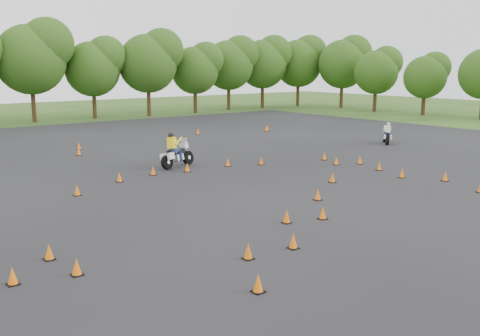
{
  "coord_description": "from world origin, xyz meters",
  "views": [
    {
      "loc": [
        -13.93,
        -13.72,
        5.54
      ],
      "look_at": [
        0.0,
        4.0,
        1.2
      ],
      "focal_mm": 40.0,
      "sensor_mm": 36.0,
      "label": 1
    }
  ],
  "objects": [
    {
      "name": "traffic_cones",
      "position": [
        -0.06,
        5.88,
        0.23
      ],
      "size": [
        36.19,
        32.43,
        0.45
      ],
      "color": "orange",
      "rests_on": "asphalt_pad"
    },
    {
      "name": "ground",
      "position": [
        0.0,
        0.0,
        0.0
      ],
      "size": [
        140.0,
        140.0,
        0.0
      ],
      "primitive_type": "plane",
      "color": "#2D5119",
      "rests_on": "ground"
    },
    {
      "name": "asphalt_pad",
      "position": [
        0.0,
        6.0,
        0.01
      ],
      "size": [
        62.0,
        62.0,
        0.0
      ],
      "primitive_type": "plane",
      "color": "black",
      "rests_on": "ground"
    },
    {
      "name": "treeline",
      "position": [
        0.68,
        35.47,
        4.67
      ],
      "size": [
        87.18,
        32.02,
        10.61
      ],
      "color": "#2A4C15",
      "rests_on": "ground"
    },
    {
      "name": "rider_white",
      "position": [
        17.9,
        9.79,
        0.78
      ],
      "size": [
        1.86,
        1.84,
        1.55
      ],
      "primitive_type": null,
      "rotation": [
        0.0,
        0.0,
        0.78
      ],
      "color": "white",
      "rests_on": "ground"
    },
    {
      "name": "rider_yellow",
      "position": [
        1.36,
        11.22,
        0.98
      ],
      "size": [
        2.65,
        1.54,
        1.96
      ],
      "primitive_type": null,
      "rotation": [
        0.0,
        0.0,
        0.32
      ],
      "color": "yellow",
      "rests_on": "ground"
    }
  ]
}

